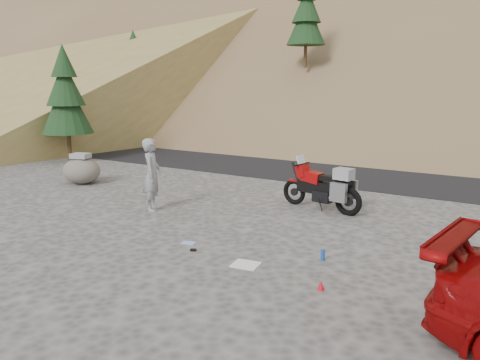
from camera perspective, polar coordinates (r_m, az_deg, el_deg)
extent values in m
plane|color=#474441|center=(11.48, -2.82, -5.50)|extent=(140.00, 140.00, 0.00)
cube|color=black|center=(19.37, 12.41, 1.35)|extent=(120.00, 7.00, 0.05)
cube|color=brown|center=(39.52, 26.58, 17.23)|extent=(110.00, 51.90, 46.72)
cube|color=brown|center=(39.56, 26.62, 17.66)|extent=(110.00, 43.28, 36.46)
cube|color=olive|center=(46.44, -19.90, 9.32)|extent=(45.29, 46.00, 24.26)
cylinder|color=#3B2515|center=(25.24, 7.98, 15.02)|extent=(0.17, 0.17, 1.40)
cone|color=black|center=(25.38, 8.08, 18.51)|extent=(2.00, 2.00, 2.25)
cone|color=black|center=(25.49, 8.14, 20.41)|extent=(1.50, 1.50, 1.76)
cylinder|color=#3B2515|center=(34.83, -12.68, 11.73)|extent=(0.15, 0.15, 1.26)
cone|color=black|center=(34.87, -12.78, 14.01)|extent=(1.80, 1.80, 2.03)
cone|color=black|center=(34.91, -12.84, 15.27)|extent=(1.35, 1.35, 1.58)
cone|color=black|center=(34.97, -12.90, 16.52)|extent=(0.90, 0.90, 1.13)
cylinder|color=#3B2515|center=(22.06, -20.11, 4.17)|extent=(0.18, 0.18, 1.54)
cone|color=black|center=(21.92, -20.42, 8.58)|extent=(2.20, 2.20, 2.47)
cone|color=black|center=(21.90, -20.60, 11.02)|extent=(1.65, 1.65, 1.93)
cone|color=black|center=(21.92, -20.78, 13.47)|extent=(1.10, 1.10, 1.39)
torus|color=black|center=(13.39, 6.63, -1.44)|extent=(0.74, 0.25, 0.73)
cylinder|color=black|center=(13.39, 6.63, -1.44)|extent=(0.23, 0.10, 0.22)
torus|color=black|center=(12.53, 13.07, -2.59)|extent=(0.79, 0.28, 0.77)
cylinder|color=black|center=(12.53, 13.07, -2.59)|extent=(0.25, 0.13, 0.24)
cylinder|color=black|center=(13.25, 6.99, 0.22)|extent=(0.42, 0.13, 0.89)
cylinder|color=black|center=(13.09, 7.59, 1.92)|extent=(0.16, 0.68, 0.05)
cube|color=black|center=(12.90, 9.67, -0.94)|extent=(1.35, 0.48, 0.33)
cube|color=black|center=(12.89, 10.06, -1.96)|extent=(0.54, 0.41, 0.31)
cube|color=#890708|center=(12.97, 8.76, 0.41)|extent=(0.63, 0.42, 0.34)
cube|color=#890708|center=(13.10, 7.69, 1.15)|extent=(0.39, 0.43, 0.39)
cube|color=silver|center=(13.10, 7.44, 2.42)|extent=(0.18, 0.35, 0.28)
cube|color=black|center=(12.70, 10.78, 0.20)|extent=(0.64, 0.34, 0.13)
cube|color=black|center=(12.50, 12.42, -0.25)|extent=(0.41, 0.26, 0.11)
cube|color=#ADADB2|center=(12.28, 11.90, -1.50)|extent=(0.46, 0.20, 0.50)
cube|color=#ADADB2|center=(12.78, 13.17, -1.05)|extent=(0.46, 0.20, 0.50)
cube|color=gray|center=(12.45, 12.55, 0.72)|extent=(0.52, 0.45, 0.29)
cube|color=#890708|center=(13.32, 6.66, -0.06)|extent=(0.35, 0.19, 0.04)
cylinder|color=black|center=(12.74, 9.77, -2.98)|extent=(0.06, 0.23, 0.40)
cylinder|color=#ADADB2|center=(12.48, 11.86, -2.23)|extent=(0.51, 0.18, 0.14)
imported|color=gray|center=(12.97, -10.50, -3.65)|extent=(0.76, 0.86, 1.97)
ellipsoid|color=#57524B|center=(16.95, -18.75, 1.06)|extent=(1.46, 1.28, 0.88)
cube|color=gray|center=(16.87, -18.87, 2.84)|extent=(0.77, 0.67, 0.18)
ellipsoid|color=#57524B|center=(17.72, -19.01, 0.82)|extent=(0.93, 0.87, 0.48)
cube|color=white|center=(9.04, 0.69, -10.27)|extent=(0.56, 0.51, 0.02)
cylinder|color=#194496|center=(9.36, 10.06, -8.99)|extent=(0.08, 0.08, 0.23)
cone|color=red|center=(8.13, 9.83, -12.53)|extent=(0.15, 0.15, 0.16)
cube|color=black|center=(9.81, -5.72, -8.48)|extent=(0.14, 0.12, 0.04)
cube|color=#8CA5D9|center=(10.27, -6.31, -7.63)|extent=(0.34, 0.29, 0.01)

